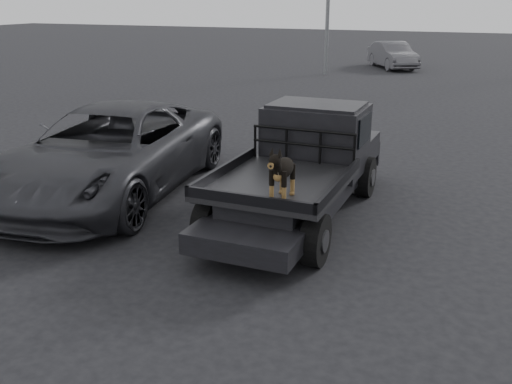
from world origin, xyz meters
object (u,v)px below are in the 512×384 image
at_px(parked_suv, 110,152).
at_px(dog, 283,173).
at_px(flatbed_ute, 298,191).
at_px(distant_car_a, 393,55).

bearing_deg(parked_suv, dog, -27.59).
relative_size(flatbed_ute, parked_suv, 0.91).
relative_size(flatbed_ute, distant_car_a, 1.31).
relative_size(dog, parked_suv, 0.12).
bearing_deg(parked_suv, distant_car_a, 78.99).
distance_m(flatbed_ute, distant_car_a, 22.49).
bearing_deg(dog, parked_suv, 160.02).
relative_size(parked_suv, distant_car_a, 1.44).
height_order(flatbed_ute, parked_suv, parked_suv).
relative_size(flatbed_ute, dog, 7.30).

